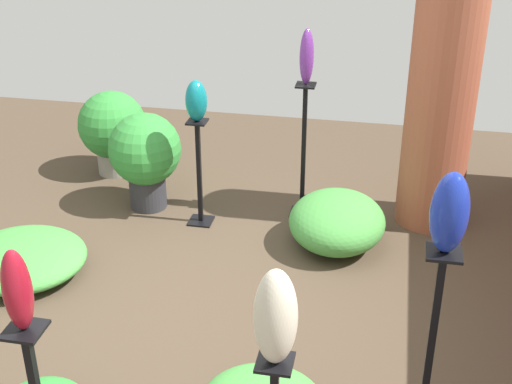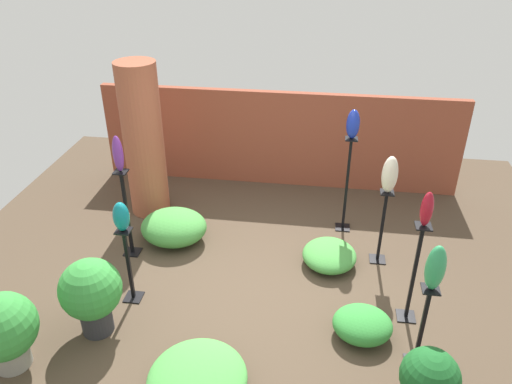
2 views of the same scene
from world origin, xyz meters
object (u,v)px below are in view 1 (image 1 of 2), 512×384
Objects in this scene: art_vase_ivory at (276,317)px; art_vase_ruby at (17,291)px; pedestal_violet at (303,157)px; pedestal_cobalt at (426,380)px; pedestal_teal at (199,178)px; art_vase_teal at (196,101)px; potted_plant_back_center at (145,154)px; art_vase_violet at (307,57)px; art_vase_cobalt at (450,213)px; brick_pillar at (441,99)px; potted_plant_mid_right at (112,128)px.

art_vase_ruby is (0.24, -1.01, 0.16)m from art_vase_ivory.
pedestal_violet is 3.57m from art_vase_ruby.
pedestal_cobalt reaches higher than pedestal_teal.
pedestal_teal is 0.68m from art_vase_teal.
pedestal_cobalt is 1.56× the size of potted_plant_back_center.
pedestal_cobalt reaches higher than art_vase_teal.
art_vase_violet is at bearing 95.48° from potted_plant_back_center.
pedestal_cobalt is at bearing 90.00° from art_vase_cobalt.
pedestal_cobalt is 3.04m from art_vase_teal.
brick_pillar is 2.86m from art_vase_cobalt.
pedestal_teal is at bearing -77.47° from brick_pillar.
art_vase_violet reaches higher than pedestal_teal.
pedestal_cobalt is 4.34m from potted_plant_mid_right.
art_vase_violet is at bearing -160.26° from pedestal_cobalt.
art_vase_cobalt is (-0.43, 0.68, 0.33)m from art_vase_ivory.
pedestal_cobalt is 1.46× the size of pedestal_teal.
art_vase_teal is (0.32, -0.83, -0.32)m from art_vase_violet.
art_vase_cobalt is (2.83, -0.11, 0.45)m from brick_pillar.
art_vase_ivory is at bearing 103.37° from art_vase_ruby.
art_vase_violet is at bearing 111.07° from pedestal_teal.
art_vase_teal is at bearing -142.95° from art_vase_cobalt.
art_vase_teal is at bearing -177.70° from art_vase_ruby.
potted_plant_back_center is (-0.19, -0.54, 0.09)m from pedestal_teal.
art_vase_cobalt is 3.65m from potted_plant_back_center.
pedestal_teal reaches higher than potted_plant_back_center.
art_vase_ruby is (0.67, -1.69, 0.76)m from pedestal_cobalt.
art_vase_cobalt is at bearing 37.05° from pedestal_teal.
art_vase_ivory reaches higher than pedestal_violet.
art_vase_cobalt is 3.04m from art_vase_teal.
art_vase_ivory reaches higher than art_vase_teal.
art_vase_ivory is at bearing 5.36° from art_vase_violet.
art_vase_ivory reaches higher than pedestal_teal.
art_vase_ruby is at bearing -76.63° from art_vase_ivory.
art_vase_cobalt is at bearing 19.74° from art_vase_violet.
pedestal_cobalt is at bearing 42.21° from potted_plant_back_center.
art_vase_cobalt reaches higher than potted_plant_mid_right.
pedestal_cobalt is (2.72, 0.98, 0.08)m from pedestal_violet.
pedestal_teal is 3.21m from art_vase_cobalt.
art_vase_cobalt reaches higher than pedestal_teal.
brick_pillar is 1.62× the size of pedestal_cobalt.
pedestal_violet is 0.90m from pedestal_teal.
art_vase_ruby is 3.44m from potted_plant_back_center.
art_vase_ivory is 1.23× the size of art_vase_ruby.
potted_plant_mid_right is at bearing -104.59° from art_vase_violet.
art_vase_ivory is (0.43, -0.68, 0.60)m from pedestal_cobalt.
art_vase_violet is (0.00, 0.00, 0.87)m from pedestal_violet.
pedestal_violet is at bearing 180.00° from art_vase_violet.
art_vase_violet is at bearing -84.46° from brick_pillar.
art_vase_ivory is 0.56× the size of potted_plant_mid_right.
brick_pillar is at bearing 95.54° from pedestal_violet.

